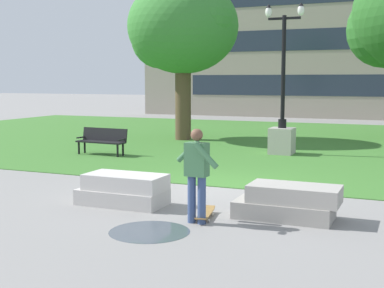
# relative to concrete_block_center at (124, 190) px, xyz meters

# --- Properties ---
(ground_plane) EXTENTS (140.00, 140.00, 0.00)m
(ground_plane) POSITION_rel_concrete_block_center_xyz_m (1.28, 2.44, -0.31)
(ground_plane) COLOR gray
(grass_lawn) EXTENTS (40.00, 20.00, 0.02)m
(grass_lawn) POSITION_rel_concrete_block_center_xyz_m (1.28, 12.44, -0.30)
(grass_lawn) COLOR #3D752D
(grass_lawn) RESTS_ON ground
(concrete_block_center) EXTENTS (1.81, 0.90, 0.64)m
(concrete_block_center) POSITION_rel_concrete_block_center_xyz_m (0.00, 0.00, 0.00)
(concrete_block_center) COLOR #BCB7B2
(concrete_block_center) RESTS_ON ground
(concrete_block_left) EXTENTS (1.92, 0.90, 0.64)m
(concrete_block_left) POSITION_rel_concrete_block_center_xyz_m (3.39, 0.20, 0.00)
(concrete_block_left) COLOR #9E9991
(concrete_block_left) RESTS_ON ground
(person_skateboarder) EXTENTS (1.00, 0.58, 1.71)m
(person_skateboarder) POSITION_rel_concrete_block_center_xyz_m (1.93, -0.74, 0.66)
(person_skateboarder) COLOR #384C7A
(person_skateboarder) RESTS_ON ground
(skateboard) EXTENTS (0.39, 1.04, 0.14)m
(skateboard) POSITION_rel_concrete_block_center_xyz_m (1.96, -0.39, -0.22)
(skateboard) COLOR olive
(skateboard) RESTS_ON ground
(puddle) EXTENTS (1.39, 1.39, 0.01)m
(puddle) POSITION_rel_concrete_block_center_xyz_m (1.40, -1.56, -0.30)
(puddle) COLOR #47515B
(puddle) RESTS_ON ground
(park_bench_near_right) EXTENTS (1.83, 0.64, 0.90)m
(park_bench_near_right) POSITION_rel_concrete_block_center_xyz_m (-4.37, 6.09, 0.23)
(park_bench_near_right) COLOR black
(park_bench_near_right) RESTS_ON grass_lawn
(lamp_post_center) EXTENTS (1.32, 0.80, 5.10)m
(lamp_post_center) POSITION_rel_concrete_block_center_xyz_m (1.24, 8.66, 0.74)
(lamp_post_center) COLOR #ADA89E
(lamp_post_center) RESTS_ON grass_lawn
(tree_near_right) EXTENTS (4.89, 4.65, 6.75)m
(tree_near_right) POSITION_rel_concrete_block_center_xyz_m (-3.77, 11.45, 4.40)
(tree_near_right) COLOR brown
(tree_near_right) RESTS_ON grass_lawn
(building_facade_distant) EXTENTS (31.32, 1.03, 13.86)m
(building_facade_distant) POSITION_rel_concrete_block_center_xyz_m (2.17, 26.93, 6.61)
(building_facade_distant) COLOR gray
(building_facade_distant) RESTS_ON ground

